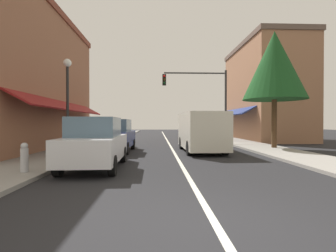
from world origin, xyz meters
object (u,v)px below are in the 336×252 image
(tree_right_near, at_px, (274,66))
(parked_car_nearest_left, at_px, (96,143))
(fire_hydrant, at_px, (24,157))
(parked_car_second_left, at_px, (115,136))
(traffic_signal_mast_arm, at_px, (204,93))
(van_in_lane, at_px, (201,131))
(street_lamp_left_near, at_px, (67,91))

(tree_right_near, bearing_deg, parked_car_nearest_left, -146.53)
(parked_car_nearest_left, distance_m, fire_hydrant, 2.20)
(parked_car_second_left, height_order, traffic_signal_mast_arm, traffic_signal_mast_arm)
(van_in_lane, xyz_separation_m, fire_hydrant, (-6.34, -6.22, -0.60))
(parked_car_nearest_left, bearing_deg, traffic_signal_mast_arm, 62.84)
(van_in_lane, bearing_deg, fire_hydrant, -136.92)
(parked_car_nearest_left, relative_size, tree_right_near, 0.59)
(street_lamp_left_near, bearing_deg, tree_right_near, 16.45)
(parked_car_second_left, xyz_separation_m, street_lamp_left_near, (-1.75, -2.31, 2.15))
(parked_car_second_left, relative_size, tree_right_near, 0.59)
(traffic_signal_mast_arm, xyz_separation_m, fire_hydrant, (-7.83, -13.40, -3.52))
(parked_car_second_left, relative_size, street_lamp_left_near, 0.93)
(street_lamp_left_near, xyz_separation_m, tree_right_near, (10.95, 3.23, 1.93))
(street_lamp_left_near, bearing_deg, parked_car_second_left, 52.83)
(traffic_signal_mast_arm, relative_size, fire_hydrant, 6.84)
(street_lamp_left_near, bearing_deg, fire_hydrant, -88.81)
(tree_right_near, bearing_deg, traffic_signal_mast_arm, 116.10)
(van_in_lane, distance_m, fire_hydrant, 8.90)
(tree_right_near, xyz_separation_m, fire_hydrant, (-10.87, -7.20, -4.41))
(parked_car_nearest_left, distance_m, van_in_lane, 6.76)
(van_in_lane, xyz_separation_m, tree_right_near, (4.53, 0.98, 3.81))
(van_in_lane, bearing_deg, traffic_signal_mast_arm, 76.91)
(parked_car_nearest_left, xyz_separation_m, parked_car_second_left, (-0.13, 5.07, 0.00))
(street_lamp_left_near, bearing_deg, parked_car_nearest_left, -55.63)
(parked_car_second_left, bearing_deg, parked_car_nearest_left, -87.05)
(parked_car_nearest_left, relative_size, van_in_lane, 0.79)
(traffic_signal_mast_arm, bearing_deg, fire_hydrant, -120.30)
(parked_car_nearest_left, height_order, parked_car_second_left, same)
(van_in_lane, relative_size, street_lamp_left_near, 1.17)
(fire_hydrant, bearing_deg, parked_car_nearest_left, 33.76)
(van_in_lane, bearing_deg, street_lamp_left_near, -162.05)
(traffic_signal_mast_arm, xyz_separation_m, street_lamp_left_near, (-7.91, -9.43, -1.04))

